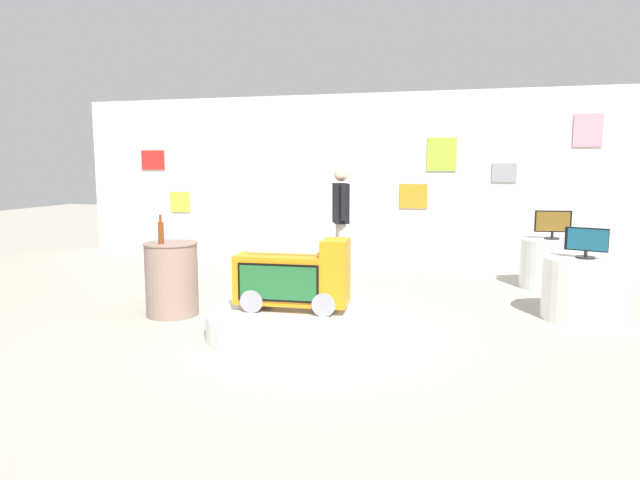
{
  "coord_description": "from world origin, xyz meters",
  "views": [
    {
      "loc": [
        1.49,
        -5.12,
        1.68
      ],
      "look_at": [
        -0.09,
        0.64,
        0.87
      ],
      "focal_mm": 31.62,
      "sensor_mm": 36.0,
      "label": 1
    }
  ],
  "objects_px": {
    "main_display_pedestal": "(292,322)",
    "display_pedestal_center_rear": "(583,289)",
    "novelty_firetruck_tv": "(294,281)",
    "tv_on_center_rear": "(587,242)",
    "display_pedestal_left_rear": "(551,264)",
    "side_table_round": "(172,278)",
    "tv_on_left_rear": "(553,223)",
    "shopper_browsing_near_truck": "(341,214)",
    "bottle_on_side_table": "(161,232)"
  },
  "relations": [
    {
      "from": "side_table_round",
      "to": "novelty_firetruck_tv",
      "type": "bearing_deg",
      "value": -12.27
    },
    {
      "from": "display_pedestal_center_rear",
      "to": "bottle_on_side_table",
      "type": "height_order",
      "value": "bottle_on_side_table"
    },
    {
      "from": "display_pedestal_center_rear",
      "to": "shopper_browsing_near_truck",
      "type": "bearing_deg",
      "value": 155.8
    },
    {
      "from": "display_pedestal_center_rear",
      "to": "shopper_browsing_near_truck",
      "type": "height_order",
      "value": "shopper_browsing_near_truck"
    },
    {
      "from": "bottle_on_side_table",
      "to": "shopper_browsing_near_truck",
      "type": "relative_size",
      "value": 0.2
    },
    {
      "from": "shopper_browsing_near_truck",
      "to": "display_pedestal_left_rear",
      "type": "bearing_deg",
      "value": 4.36
    },
    {
      "from": "main_display_pedestal",
      "to": "novelty_firetruck_tv",
      "type": "xyz_separation_m",
      "value": [
        0.02,
        -0.01,
        0.42
      ]
    },
    {
      "from": "novelty_firetruck_tv",
      "to": "shopper_browsing_near_truck",
      "type": "relative_size",
      "value": 0.69
    },
    {
      "from": "display_pedestal_left_rear",
      "to": "shopper_browsing_near_truck",
      "type": "relative_size",
      "value": 0.49
    },
    {
      "from": "tv_on_center_rear",
      "to": "main_display_pedestal",
      "type": "bearing_deg",
      "value": -154.84
    },
    {
      "from": "bottle_on_side_table",
      "to": "shopper_browsing_near_truck",
      "type": "xyz_separation_m",
      "value": [
        1.41,
        2.5,
        0.01
      ]
    },
    {
      "from": "display_pedestal_center_rear",
      "to": "novelty_firetruck_tv",
      "type": "bearing_deg",
      "value": -154.51
    },
    {
      "from": "tv_on_center_rear",
      "to": "side_table_round",
      "type": "bearing_deg",
      "value": -166.9
    },
    {
      "from": "novelty_firetruck_tv",
      "to": "bottle_on_side_table",
      "type": "relative_size",
      "value": 3.55
    },
    {
      "from": "tv_on_left_rear",
      "to": "side_table_round",
      "type": "bearing_deg",
      "value": -148.5
    },
    {
      "from": "novelty_firetruck_tv",
      "to": "display_pedestal_left_rear",
      "type": "relative_size",
      "value": 1.42
    },
    {
      "from": "main_display_pedestal",
      "to": "display_pedestal_center_rear",
      "type": "relative_size",
      "value": 1.99
    },
    {
      "from": "display_pedestal_left_rear",
      "to": "tv_on_center_rear",
      "type": "bearing_deg",
      "value": -84.72
    },
    {
      "from": "novelty_firetruck_tv",
      "to": "tv_on_center_rear",
      "type": "bearing_deg",
      "value": 25.41
    },
    {
      "from": "shopper_browsing_near_truck",
      "to": "bottle_on_side_table",
      "type": "bearing_deg",
      "value": -119.41
    },
    {
      "from": "novelty_firetruck_tv",
      "to": "main_display_pedestal",
      "type": "bearing_deg",
      "value": 166.98
    },
    {
      "from": "tv_on_left_rear",
      "to": "novelty_firetruck_tv",
      "type": "bearing_deg",
      "value": -132.69
    },
    {
      "from": "bottle_on_side_table",
      "to": "side_table_round",
      "type": "bearing_deg",
      "value": 68.68
    },
    {
      "from": "novelty_firetruck_tv",
      "to": "display_pedestal_center_rear",
      "type": "relative_size",
      "value": 1.32
    },
    {
      "from": "tv_on_left_rear",
      "to": "display_pedestal_center_rear",
      "type": "distance_m",
      "value": 1.68
    },
    {
      "from": "tv_on_left_rear",
      "to": "tv_on_center_rear",
      "type": "bearing_deg",
      "value": -84.68
    },
    {
      "from": "novelty_firetruck_tv",
      "to": "tv_on_center_rear",
      "type": "height_order",
      "value": "tv_on_center_rear"
    },
    {
      "from": "display_pedestal_center_rear",
      "to": "display_pedestal_left_rear",
      "type": "bearing_deg",
      "value": 95.25
    },
    {
      "from": "display_pedestal_center_rear",
      "to": "tv_on_left_rear",
      "type": "bearing_deg",
      "value": 95.28
    },
    {
      "from": "main_display_pedestal",
      "to": "shopper_browsing_near_truck",
      "type": "relative_size",
      "value": 1.04
    },
    {
      "from": "tv_on_center_rear",
      "to": "bottle_on_side_table",
      "type": "relative_size",
      "value": 1.33
    },
    {
      "from": "bottle_on_side_table",
      "to": "shopper_browsing_near_truck",
      "type": "height_order",
      "value": "shopper_browsing_near_truck"
    },
    {
      "from": "novelty_firetruck_tv",
      "to": "tv_on_center_rear",
      "type": "xyz_separation_m",
      "value": [
        2.86,
        1.36,
        0.31
      ]
    },
    {
      "from": "novelty_firetruck_tv",
      "to": "side_table_round",
      "type": "bearing_deg",
      "value": 167.73
    },
    {
      "from": "tv_on_left_rear",
      "to": "display_pedestal_center_rear",
      "type": "relative_size",
      "value": 0.55
    },
    {
      "from": "tv_on_left_rear",
      "to": "bottle_on_side_table",
      "type": "bearing_deg",
      "value": -147.66
    },
    {
      "from": "main_display_pedestal",
      "to": "display_pedestal_center_rear",
      "type": "height_order",
      "value": "display_pedestal_center_rear"
    },
    {
      "from": "display_pedestal_left_rear",
      "to": "display_pedestal_center_rear",
      "type": "xyz_separation_m",
      "value": [
        0.15,
        -1.58,
        0.0
      ]
    },
    {
      "from": "novelty_firetruck_tv",
      "to": "bottle_on_side_table",
      "type": "bearing_deg",
      "value": 172.08
    },
    {
      "from": "main_display_pedestal",
      "to": "side_table_round",
      "type": "bearing_deg",
      "value": 167.74
    },
    {
      "from": "novelty_firetruck_tv",
      "to": "tv_on_center_rear",
      "type": "relative_size",
      "value": 2.67
    },
    {
      "from": "display_pedestal_left_rear",
      "to": "side_table_round",
      "type": "distance_m",
      "value": 4.99
    },
    {
      "from": "display_pedestal_left_rear",
      "to": "display_pedestal_center_rear",
      "type": "relative_size",
      "value": 0.93
    },
    {
      "from": "tv_on_left_rear",
      "to": "display_pedestal_left_rear",
      "type": "bearing_deg",
      "value": 82.84
    },
    {
      "from": "side_table_round",
      "to": "tv_on_left_rear",
      "type": "bearing_deg",
      "value": 31.5
    },
    {
      "from": "main_display_pedestal",
      "to": "side_table_round",
      "type": "xyz_separation_m",
      "value": [
        -1.52,
        0.33,
        0.29
      ]
    },
    {
      "from": "novelty_firetruck_tv",
      "to": "display_pedestal_left_rear",
      "type": "bearing_deg",
      "value": 47.34
    },
    {
      "from": "display_pedestal_left_rear",
      "to": "tv_on_center_rear",
      "type": "xyz_separation_m",
      "value": [
        0.15,
        -1.59,
        0.51
      ]
    },
    {
      "from": "tv_on_left_rear",
      "to": "shopper_browsing_near_truck",
      "type": "bearing_deg",
      "value": -175.73
    },
    {
      "from": "novelty_firetruck_tv",
      "to": "bottle_on_side_table",
      "type": "height_order",
      "value": "bottle_on_side_table"
    }
  ]
}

